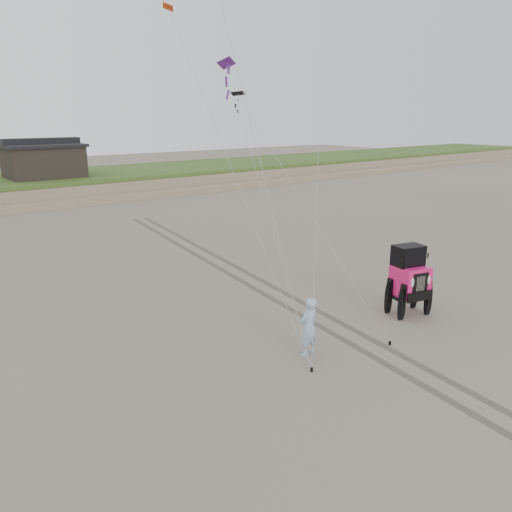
% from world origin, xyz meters
% --- Properties ---
extents(ground, '(160.00, 160.00, 0.00)m').
position_xyz_m(ground, '(0.00, 0.00, 0.00)').
color(ground, '#6B6054').
rests_on(ground, ground).
extents(dune_ridge, '(160.00, 14.25, 1.73)m').
position_xyz_m(dune_ridge, '(0.00, 37.50, 0.82)').
color(dune_ridge, '#7A6B54').
rests_on(dune_ridge, ground).
extents(cabin, '(6.40, 5.40, 3.35)m').
position_xyz_m(cabin, '(2.00, 37.00, 3.24)').
color(cabin, black).
rests_on(cabin, dune_ridge).
extents(jeep, '(3.59, 5.85, 2.03)m').
position_xyz_m(jeep, '(4.02, 0.72, 1.01)').
color(jeep, '#E41A67').
rests_on(jeep, ground).
extents(man, '(0.70, 0.49, 1.81)m').
position_xyz_m(man, '(-1.04, 0.65, 0.91)').
color(man, '#84A5CC').
rests_on(man, ground).
extents(kite_flock, '(7.60, 6.35, 5.41)m').
position_xyz_m(kite_flock, '(3.23, 9.96, 10.37)').
color(kite_flock, '#ED3A0C').
rests_on(kite_flock, ground).
extents(stake_main, '(0.08, 0.08, 0.12)m').
position_xyz_m(stake_main, '(-1.70, -0.18, 0.06)').
color(stake_main, black).
rests_on(stake_main, ground).
extents(stake_aux, '(0.08, 0.08, 0.12)m').
position_xyz_m(stake_aux, '(1.43, -0.49, 0.06)').
color(stake_aux, black).
rests_on(stake_aux, ground).
extents(tire_tracks, '(5.22, 29.74, 0.01)m').
position_xyz_m(tire_tracks, '(2.00, 8.00, 0.00)').
color(tire_tracks, '#4C443D').
rests_on(tire_tracks, ground).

